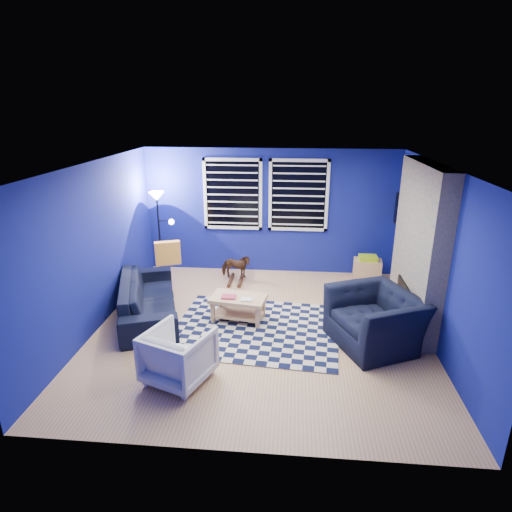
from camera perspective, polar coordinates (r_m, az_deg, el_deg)
The scene contains 18 objects.
floor at distance 6.71m, azimuth 0.54°, elevation -9.68°, with size 5.00×5.00×0.00m, color tan.
ceiling at distance 5.91m, azimuth 0.62°, elevation 11.99°, with size 5.00×5.00×0.00m, color white.
wall_back at distance 8.60m, azimuth 1.93°, elevation 5.87°, with size 5.00×5.00×0.00m, color navy.
wall_left at distance 6.86m, azimuth -20.73°, elevation 1.04°, with size 5.00×5.00×0.00m, color navy.
wall_right at distance 6.51m, azimuth 23.08°, elevation -0.22°, with size 5.00×5.00×0.00m, color navy.
fireplace at distance 6.94m, azimuth 20.74°, elevation 0.78°, with size 0.65×2.00×2.50m.
window_left at distance 8.56m, azimuth -3.13°, elevation 8.19°, with size 1.17×0.06×1.42m.
window_right at distance 8.47m, azimuth 5.69°, elevation 8.01°, with size 1.17×0.06×1.42m.
tv at distance 8.30m, azimuth 18.90°, elevation 5.40°, with size 0.07×1.00×0.58m.
rug at distance 6.71m, azimuth 0.03°, elevation -9.63°, with size 2.50×2.00×0.02m, color black.
sofa at distance 7.20m, azimuth -14.18°, elevation -5.40°, with size 0.84×2.15×0.63m, color black.
armchair_big at distance 6.38m, azimuth 15.57°, elevation -8.13°, with size 1.05×1.20×0.78m, color black.
armchair_bent at distance 5.52m, azimuth -10.29°, elevation -12.90°, with size 0.74×0.76×0.69m, color gray.
rocking_horse at distance 8.29m, azimuth -2.74°, elevation -1.44°, with size 0.58×0.26×0.49m, color #4B2D18.
coffee_table at distance 6.83m, azimuth -2.39°, elevation -6.33°, with size 0.93×0.62×0.43m.
cabinet at distance 8.60m, azimuth 14.58°, elevation -1.83°, with size 0.58×0.43×0.53m.
floor_lamp at distance 8.48m, azimuth -12.89°, elevation 6.24°, with size 0.47×0.29×1.71m.
throw_pillow at distance 7.61m, azimuth -11.68°, elevation 0.39°, with size 0.44×0.13×0.41m, color orange.
Camera 1 is at (0.46, -5.84, 3.27)m, focal length 30.00 mm.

